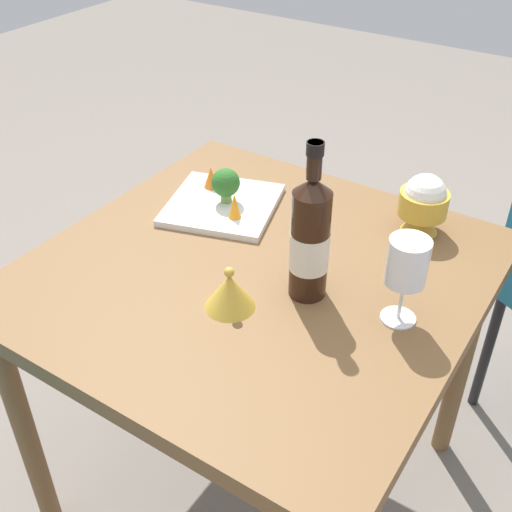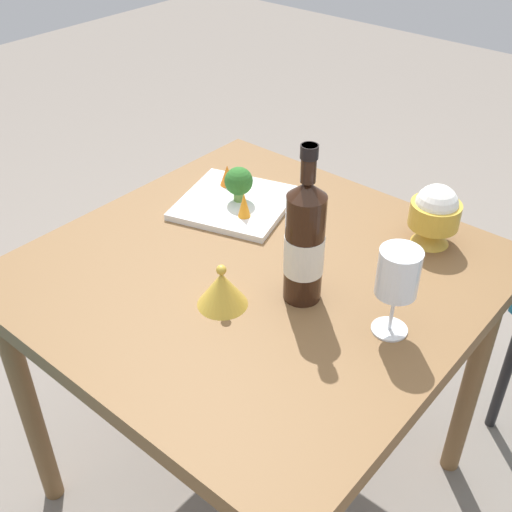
% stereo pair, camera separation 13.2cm
% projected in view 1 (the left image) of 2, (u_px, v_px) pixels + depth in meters
% --- Properties ---
extents(ground_plane, '(8.00, 8.00, 0.00)m').
position_uv_depth(ground_plane, '(256.00, 478.00, 1.76)').
color(ground_plane, gray).
extents(dining_table, '(0.89, 0.89, 0.73)m').
position_uv_depth(dining_table, '(256.00, 298.00, 1.39)').
color(dining_table, brown).
rests_on(dining_table, ground_plane).
extents(wine_bottle, '(0.08, 0.08, 0.33)m').
position_uv_depth(wine_bottle, '(310.00, 239.00, 1.20)').
color(wine_bottle, black).
rests_on(wine_bottle, dining_table).
extents(wine_glass, '(0.08, 0.08, 0.18)m').
position_uv_depth(wine_glass, '(407.00, 264.00, 1.13)').
color(wine_glass, white).
rests_on(wine_glass, dining_table).
extents(rice_bowl, '(0.11, 0.11, 0.14)m').
position_uv_depth(rice_bowl, '(423.00, 203.00, 1.41)').
color(rice_bowl, gold).
rests_on(rice_bowl, dining_table).
extents(rice_bowl_lid, '(0.10, 0.10, 0.09)m').
position_uv_depth(rice_bowl_lid, '(230.00, 291.00, 1.21)').
color(rice_bowl_lid, gold).
rests_on(rice_bowl_lid, dining_table).
extents(serving_plate, '(0.31, 0.31, 0.02)m').
position_uv_depth(serving_plate, '(222.00, 205.00, 1.53)').
color(serving_plate, white).
rests_on(serving_plate, dining_table).
extents(broccoli_floret, '(0.07, 0.07, 0.09)m').
position_uv_depth(broccoli_floret, '(226.00, 183.00, 1.50)').
color(broccoli_floret, '#729E4C').
rests_on(broccoli_floret, serving_plate).
extents(carrot_garnish_left, '(0.03, 0.03, 0.06)m').
position_uv_depth(carrot_garnish_left, '(235.00, 206.00, 1.45)').
color(carrot_garnish_left, orange).
rests_on(carrot_garnish_left, serving_plate).
extents(carrot_garnish_right, '(0.04, 0.04, 0.05)m').
position_uv_depth(carrot_garnish_right, '(211.00, 177.00, 1.57)').
color(carrot_garnish_right, orange).
rests_on(carrot_garnish_right, serving_plate).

